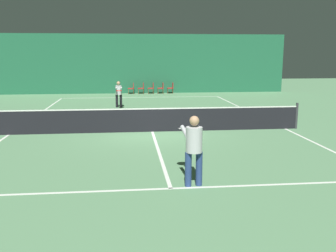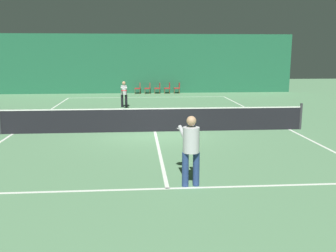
% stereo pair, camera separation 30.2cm
% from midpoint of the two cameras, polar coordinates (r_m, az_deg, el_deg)
% --- Properties ---
extents(ground_plane, '(60.00, 60.00, 0.00)m').
position_cam_midpoint_polar(ground_plane, '(14.86, -1.42, -0.86)').
color(ground_plane, '#56845B').
extents(backdrop_curtain, '(23.00, 0.12, 4.53)m').
position_cam_midpoint_polar(backdrop_curtain, '(29.36, -3.06, 9.44)').
color(backdrop_curtain, '#1E5B3D').
rests_on(backdrop_curtain, ground).
extents(court_line_baseline_far, '(11.00, 0.10, 0.00)m').
position_cam_midpoint_polar(court_line_baseline_far, '(26.61, -2.84, 4.40)').
color(court_line_baseline_far, silver).
rests_on(court_line_baseline_far, ground).
extents(court_line_service_far, '(8.25, 0.10, 0.00)m').
position_cam_midpoint_polar(court_line_service_far, '(21.16, -2.38, 2.69)').
color(court_line_service_far, silver).
rests_on(court_line_service_far, ground).
extents(court_line_service_near, '(8.25, 0.10, 0.00)m').
position_cam_midpoint_polar(court_line_service_near, '(8.72, 0.93, -9.51)').
color(court_line_service_near, silver).
rests_on(court_line_service_near, ground).
extents(court_line_sideline_left, '(0.10, 23.80, 0.00)m').
position_cam_midpoint_polar(court_line_sideline_left, '(15.57, -22.07, -1.12)').
color(court_line_sideline_left, silver).
rests_on(court_line_sideline_left, ground).
extents(court_line_sideline_right, '(0.10, 23.80, 0.00)m').
position_cam_midpoint_polar(court_line_sideline_right, '(16.12, 18.50, -0.49)').
color(court_line_sideline_right, silver).
rests_on(court_line_sideline_right, ground).
extents(court_line_centre, '(0.10, 12.80, 0.00)m').
position_cam_midpoint_polar(court_line_centre, '(14.86, -1.42, -0.86)').
color(court_line_centre, silver).
rests_on(court_line_centre, ground).
extents(tennis_net, '(12.00, 0.10, 1.07)m').
position_cam_midpoint_polar(tennis_net, '(14.77, -1.43, 1.07)').
color(tennis_net, black).
rests_on(tennis_net, ground).
extents(player_near, '(0.49, 1.37, 1.66)m').
position_cam_midpoint_polar(player_near, '(8.67, 4.47, -2.95)').
color(player_near, navy).
rests_on(player_near, ground).
extents(player_far, '(0.40, 1.28, 1.49)m').
position_cam_midpoint_polar(player_far, '(21.68, -6.32, 5.15)').
color(player_far, black).
rests_on(player_far, ground).
extents(courtside_chair_0, '(0.44, 0.44, 0.84)m').
position_cam_midpoint_polar(courtside_chair_0, '(28.91, -4.23, 5.87)').
color(courtside_chair_0, brown).
rests_on(courtside_chair_0, ground).
extents(courtside_chair_1, '(0.44, 0.44, 0.84)m').
position_cam_midpoint_polar(courtside_chair_1, '(28.92, -2.72, 5.89)').
color(courtside_chair_1, brown).
rests_on(courtside_chair_1, ground).
extents(courtside_chair_2, '(0.44, 0.44, 0.84)m').
position_cam_midpoint_polar(courtside_chair_2, '(28.96, -1.21, 5.91)').
color(courtside_chair_2, brown).
rests_on(courtside_chair_2, ground).
extents(courtside_chair_3, '(0.44, 0.44, 0.84)m').
position_cam_midpoint_polar(courtside_chair_3, '(29.01, 0.29, 5.92)').
color(courtside_chair_3, brown).
rests_on(courtside_chair_3, ground).
extents(courtside_chair_4, '(0.44, 0.44, 0.84)m').
position_cam_midpoint_polar(courtside_chair_4, '(29.08, 1.79, 5.92)').
color(courtside_chair_4, brown).
rests_on(courtside_chair_4, ground).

